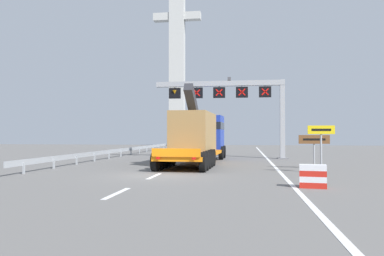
# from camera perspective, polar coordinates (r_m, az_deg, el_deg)

# --- Properties ---
(ground) EXTENTS (112.00, 112.00, 0.00)m
(ground) POSITION_cam_1_polar(r_m,az_deg,el_deg) (19.30, -4.99, -7.12)
(ground) COLOR slate
(lane_markings) EXTENTS (0.20, 41.06, 0.01)m
(lane_markings) POSITION_cam_1_polar(r_m,az_deg,el_deg) (32.30, 0.05, -4.65)
(lane_markings) COLOR silver
(lane_markings) RESTS_ON ground
(edge_line_right) EXTENTS (0.20, 63.00, 0.01)m
(edge_line_right) POSITION_cam_1_polar(r_m,az_deg,el_deg) (30.83, 11.52, -4.80)
(edge_line_right) COLOR silver
(edge_line_right) RESTS_ON ground
(overhead_lane_gantry) EXTENTS (11.42, 0.90, 7.04)m
(overhead_lane_gantry) POSITION_cam_1_polar(r_m,az_deg,el_deg) (32.99, 6.44, 4.93)
(overhead_lane_gantry) COLOR #9EA0A5
(overhead_lane_gantry) RESTS_ON ground
(heavy_haul_truck_orange) EXTENTS (3.49, 14.14, 5.30)m
(heavy_haul_truck_orange) POSITION_cam_1_polar(r_m,az_deg,el_deg) (28.14, 1.17, -1.15)
(heavy_haul_truck_orange) COLOR orange
(heavy_haul_truck_orange) RESTS_ON ground
(exit_sign_yellow) EXTENTS (1.39, 0.15, 2.54)m
(exit_sign_yellow) POSITION_cam_1_polar(r_m,az_deg,el_deg) (21.15, 18.93, -1.37)
(exit_sign_yellow) COLOR #9EA0A5
(exit_sign_yellow) RESTS_ON ground
(tourist_info_sign_brown) EXTENTS (1.81, 0.15, 2.03)m
(tourist_info_sign_brown) POSITION_cam_1_polar(r_m,az_deg,el_deg) (23.77, 17.97, -2.12)
(tourist_info_sign_brown) COLOR #9EA0A5
(tourist_info_sign_brown) RESTS_ON ground
(crash_barrier_striped) EXTENTS (1.06, 0.64, 0.90)m
(crash_barrier_striped) POSITION_cam_1_polar(r_m,az_deg,el_deg) (15.39, 17.79, -6.96)
(crash_barrier_striped) COLOR red
(crash_barrier_striped) RESTS_ON ground
(guardrail_left) EXTENTS (0.13, 37.44, 0.76)m
(guardrail_left) POSITION_cam_1_polar(r_m,az_deg,el_deg) (37.26, -9.99, -3.29)
(guardrail_left) COLOR #999EA3
(guardrail_left) RESTS_ON ground
(bridge_pylon_distant) EXTENTS (9.00, 2.00, 39.24)m
(bridge_pylon_distant) POSITION_cam_1_polar(r_m,az_deg,el_deg) (73.20, -2.26, 13.20)
(bridge_pylon_distant) COLOR #B7B7B2
(bridge_pylon_distant) RESTS_ON ground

